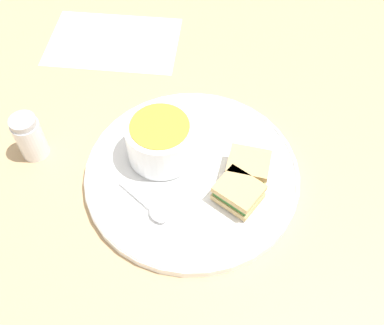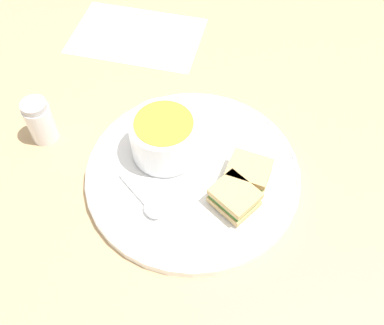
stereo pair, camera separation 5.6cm
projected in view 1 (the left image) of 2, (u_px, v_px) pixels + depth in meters
The scene contains 8 objects.
ground_plane at pixel (192, 177), 0.76m from camera, with size 2.40×2.40×0.00m, color tan.
plate at pixel (192, 173), 0.75m from camera, with size 0.36×0.36×0.02m.
soup_bowl at pixel (161, 140), 0.73m from camera, with size 0.11×0.11×0.07m.
spoon at pixel (155, 212), 0.69m from camera, with size 0.09×0.08×0.01m.
sandwich_half_near at pixel (239, 192), 0.70m from camera, with size 0.09×0.09×0.03m.
sandwich_half_far at pixel (248, 166), 0.73m from camera, with size 0.08×0.08×0.03m.
salt_shaker at pixel (30, 137), 0.76m from camera, with size 0.05×0.05×0.09m.
menu_sheet at pixel (114, 41), 0.97m from camera, with size 0.24×0.31×0.00m.
Camera 1 is at (0.42, -0.05, 0.63)m, focal length 42.00 mm.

